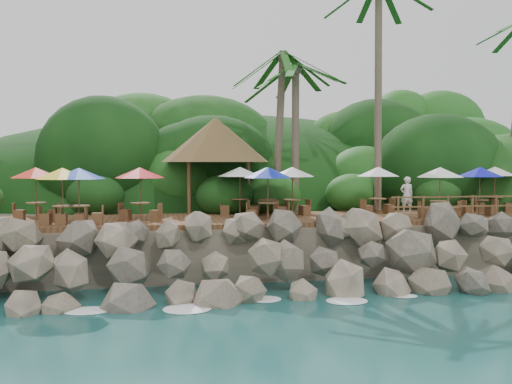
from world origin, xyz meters
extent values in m
plane|color=#19514F|center=(0.00, 0.00, 0.00)|extent=(140.00, 140.00, 0.00)
cube|color=gray|center=(0.00, 16.00, 1.05)|extent=(32.00, 25.20, 2.10)
ellipsoid|color=#143811|center=(0.00, 23.50, 0.00)|extent=(44.80, 28.00, 15.40)
cube|color=brown|center=(0.00, 6.00, 2.20)|extent=(26.00, 5.00, 0.20)
ellipsoid|color=white|center=(-9.00, 0.30, 0.03)|extent=(1.20, 0.80, 0.06)
ellipsoid|color=white|center=(-6.00, 0.30, 0.03)|extent=(1.20, 0.80, 0.06)
ellipsoid|color=white|center=(-3.00, 0.30, 0.03)|extent=(1.20, 0.80, 0.06)
ellipsoid|color=white|center=(0.00, 0.30, 0.03)|extent=(1.20, 0.80, 0.06)
ellipsoid|color=white|center=(3.00, 0.30, 0.03)|extent=(1.20, 0.80, 0.06)
ellipsoid|color=white|center=(6.00, 0.30, 0.03)|extent=(1.20, 0.80, 0.06)
cylinder|color=brown|center=(1.75, 9.31, 6.15)|extent=(0.67, 1.14, 7.69)
ellipsoid|color=#23601E|center=(1.75, 9.31, 9.99)|extent=(6.00, 6.00, 2.40)
cylinder|color=brown|center=(2.50, 8.99, 5.85)|extent=(0.48, 0.62, 7.10)
ellipsoid|color=#23601E|center=(2.50, 8.99, 9.40)|extent=(6.00, 6.00, 2.40)
cylinder|color=brown|center=(6.60, 8.60, 8.05)|extent=(0.80, 1.49, 11.49)
cylinder|color=brown|center=(-2.75, 8.33, 3.50)|extent=(0.16, 0.16, 2.40)
cylinder|color=brown|center=(0.05, 8.33, 3.50)|extent=(0.16, 0.16, 2.40)
cylinder|color=brown|center=(-2.75, 11.13, 3.50)|extent=(0.16, 0.16, 2.40)
cylinder|color=brown|center=(0.05, 11.13, 3.50)|extent=(0.16, 0.16, 2.40)
cone|color=brown|center=(-1.35, 9.73, 5.80)|extent=(5.30, 5.30, 2.20)
cylinder|color=brown|center=(9.87, 4.86, 2.65)|extent=(0.08, 0.08, 0.71)
cylinder|color=brown|center=(9.87, 4.86, 3.02)|extent=(0.80, 0.80, 0.05)
cylinder|color=brown|center=(9.87, 4.86, 3.35)|extent=(0.05, 0.05, 2.10)
cone|color=#0D0FAD|center=(9.87, 4.86, 4.26)|extent=(2.01, 2.01, 0.43)
cube|color=brown|center=(9.21, 4.76, 2.52)|extent=(0.46, 0.46, 0.44)
cube|color=brown|center=(10.53, 4.97, 2.52)|extent=(0.46, 0.46, 0.44)
cylinder|color=brown|center=(0.28, 4.80, 2.65)|extent=(0.08, 0.08, 0.71)
cylinder|color=brown|center=(0.28, 4.80, 3.02)|extent=(0.80, 0.80, 0.05)
cylinder|color=brown|center=(0.28, 4.80, 3.35)|extent=(0.05, 0.05, 2.10)
cone|color=#0D20AD|center=(0.28, 4.80, 4.26)|extent=(2.01, 2.01, 0.43)
cube|color=brown|center=(-0.37, 4.94, 2.52)|extent=(0.48, 0.48, 0.44)
cube|color=brown|center=(0.94, 4.66, 2.52)|extent=(0.48, 0.48, 0.44)
cylinder|color=brown|center=(7.72, 4.40, 2.65)|extent=(0.08, 0.08, 0.71)
cylinder|color=brown|center=(7.72, 4.40, 3.02)|extent=(0.80, 0.80, 0.05)
cylinder|color=brown|center=(7.72, 4.40, 3.35)|extent=(0.05, 0.05, 2.10)
cone|color=silver|center=(7.72, 4.40, 4.26)|extent=(2.01, 2.01, 0.43)
cube|color=brown|center=(7.06, 4.51, 2.52)|extent=(0.46, 0.46, 0.44)
cube|color=brown|center=(8.38, 4.29, 2.52)|extent=(0.46, 0.46, 0.44)
cylinder|color=brown|center=(-7.76, 4.40, 2.65)|extent=(0.08, 0.08, 0.71)
cylinder|color=brown|center=(-7.76, 4.40, 3.02)|extent=(0.80, 0.80, 0.05)
cylinder|color=brown|center=(-7.76, 4.40, 3.35)|extent=(0.05, 0.05, 2.10)
cone|color=yellow|center=(-7.76, 4.40, 4.26)|extent=(2.01, 2.01, 0.43)
cube|color=brown|center=(-8.42, 4.48, 2.52)|extent=(0.45, 0.45, 0.44)
cube|color=brown|center=(-7.09, 4.32, 2.52)|extent=(0.45, 0.45, 0.44)
cylinder|color=brown|center=(-4.91, 5.51, 2.65)|extent=(0.08, 0.08, 0.71)
cylinder|color=brown|center=(-4.91, 5.51, 3.02)|extent=(0.80, 0.80, 0.05)
cylinder|color=brown|center=(-4.91, 5.51, 3.35)|extent=(0.05, 0.05, 2.10)
cone|color=red|center=(-4.91, 5.51, 4.26)|extent=(2.01, 2.01, 0.43)
cube|color=brown|center=(-5.52, 5.77, 2.52)|extent=(0.53, 0.53, 0.44)
cube|color=brown|center=(-4.29, 5.24, 2.52)|extent=(0.53, 0.53, 0.44)
cylinder|color=brown|center=(1.72, 6.42, 2.65)|extent=(0.08, 0.08, 0.71)
cylinder|color=brown|center=(1.72, 6.42, 3.02)|extent=(0.80, 0.80, 0.05)
cylinder|color=brown|center=(1.72, 6.42, 3.35)|extent=(0.05, 0.05, 2.10)
cone|color=silver|center=(1.72, 6.42, 4.26)|extent=(2.01, 2.01, 0.43)
cube|color=brown|center=(1.09, 6.19, 2.52)|extent=(0.52, 0.52, 0.44)
cube|color=brown|center=(2.35, 6.65, 2.52)|extent=(0.52, 0.52, 0.44)
cylinder|color=brown|center=(-7.16, 4.40, 2.65)|extent=(0.08, 0.08, 0.71)
cylinder|color=brown|center=(-7.16, 4.40, 3.02)|extent=(0.80, 0.80, 0.05)
cylinder|color=brown|center=(-7.16, 4.40, 3.35)|extent=(0.05, 0.05, 2.10)
cone|color=#0D2FAD|center=(-7.16, 4.40, 4.26)|extent=(2.01, 2.01, 0.43)
cube|color=brown|center=(-7.83, 4.40, 2.52)|extent=(0.40, 0.40, 0.44)
cube|color=brown|center=(-6.49, 4.40, 2.52)|extent=(0.40, 0.40, 0.44)
cylinder|color=brown|center=(-0.51, 7.32, 2.65)|extent=(0.08, 0.08, 0.71)
cylinder|color=brown|center=(-0.51, 7.32, 3.02)|extent=(0.80, 0.80, 0.05)
cylinder|color=brown|center=(-0.51, 7.32, 3.35)|extent=(0.05, 0.05, 2.10)
cone|color=white|center=(-0.51, 7.32, 4.26)|extent=(2.01, 2.01, 0.43)
cube|color=brown|center=(-1.16, 7.45, 2.52)|extent=(0.47, 0.47, 0.44)
cube|color=brown|center=(0.15, 7.19, 2.52)|extent=(0.47, 0.47, 0.44)
cylinder|color=brown|center=(0.65, 6.67, 2.65)|extent=(0.08, 0.08, 0.71)
cylinder|color=brown|center=(0.65, 6.67, 3.02)|extent=(0.80, 0.80, 0.05)
cylinder|color=brown|center=(0.65, 6.67, 3.35)|extent=(0.05, 0.05, 2.10)
cone|color=#0C249F|center=(0.65, 6.67, 4.26)|extent=(2.01, 2.01, 0.43)
cube|color=brown|center=(-0.02, 6.64, 2.52)|extent=(0.42, 0.42, 0.44)
cube|color=brown|center=(1.32, 6.70, 2.52)|extent=(0.42, 0.42, 0.44)
cylinder|color=brown|center=(-9.11, 6.35, 2.65)|extent=(0.08, 0.08, 0.71)
cylinder|color=brown|center=(-9.11, 6.35, 3.02)|extent=(0.80, 0.80, 0.05)
cylinder|color=brown|center=(-9.11, 6.35, 3.35)|extent=(0.05, 0.05, 2.10)
cone|color=red|center=(-9.11, 6.35, 4.26)|extent=(2.01, 2.01, 0.43)
cube|color=brown|center=(-9.78, 6.38, 2.52)|extent=(0.42, 0.42, 0.44)
cube|color=brown|center=(-8.44, 6.32, 2.52)|extent=(0.42, 0.42, 0.44)
cylinder|color=brown|center=(5.77, 6.47, 2.65)|extent=(0.08, 0.08, 0.71)
cylinder|color=brown|center=(5.77, 6.47, 3.02)|extent=(0.80, 0.80, 0.05)
cylinder|color=brown|center=(5.77, 6.47, 3.35)|extent=(0.05, 0.05, 2.10)
cone|color=silver|center=(5.77, 6.47, 4.26)|extent=(2.01, 2.01, 0.43)
cube|color=brown|center=(5.14, 6.25, 2.52)|extent=(0.51, 0.51, 0.44)
cube|color=brown|center=(6.40, 6.70, 2.52)|extent=(0.51, 0.51, 0.44)
cylinder|color=brown|center=(11.80, 6.71, 2.65)|extent=(0.08, 0.08, 0.71)
cylinder|color=brown|center=(11.80, 6.71, 3.02)|extent=(0.80, 0.80, 0.05)
cylinder|color=brown|center=(11.80, 6.71, 3.35)|extent=(0.05, 0.05, 2.10)
cone|color=white|center=(11.80, 6.71, 4.26)|extent=(2.01, 2.01, 0.43)
cube|color=brown|center=(11.17, 6.93, 2.52)|extent=(0.51, 0.51, 0.44)
cube|color=brown|center=(12.43, 6.49, 2.52)|extent=(0.51, 0.51, 0.44)
cylinder|color=brown|center=(5.49, 3.65, 2.80)|extent=(0.10, 0.10, 1.00)
cylinder|color=brown|center=(6.59, 3.65, 2.80)|extent=(0.10, 0.10, 1.00)
cylinder|color=brown|center=(7.69, 3.65, 2.80)|extent=(0.10, 0.10, 1.00)
cylinder|color=brown|center=(8.79, 3.65, 2.80)|extent=(0.10, 0.10, 1.00)
cylinder|color=brown|center=(9.89, 3.65, 2.80)|extent=(0.10, 0.10, 1.00)
cube|color=brown|center=(8.24, 3.65, 3.25)|extent=(6.10, 0.06, 0.06)
cube|color=brown|center=(8.24, 3.65, 2.85)|extent=(6.10, 0.06, 0.06)
imported|color=white|center=(7.27, 6.68, 3.16)|extent=(0.65, 0.45, 1.71)
camera|label=1|loc=(-4.28, -17.98, 4.68)|focal=39.63mm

